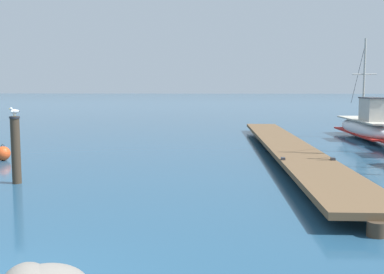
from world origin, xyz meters
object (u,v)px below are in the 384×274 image
object	(u,v)px
perched_seagull	(14,111)
fishing_boat_0	(365,126)
mooring_piling	(16,149)
mooring_buoy	(3,153)

from	to	relation	value
perched_seagull	fishing_boat_0	bearing A→B (deg)	43.01
fishing_boat_0	mooring_piling	distance (m)	18.69
fishing_boat_0	mooring_buoy	size ratio (longest dim) A/B	11.71
mooring_piling	perched_seagull	distance (m)	1.09
fishing_boat_0	mooring_buoy	world-z (taller)	fishing_boat_0
mooring_piling	mooring_buoy	bearing A→B (deg)	120.57
fishing_boat_0	perched_seagull	size ratio (longest dim) A/B	19.63
mooring_piling	mooring_buoy	world-z (taller)	mooring_piling
mooring_piling	mooring_buoy	xyz separation A→B (m)	(-2.41, 4.09, -0.74)
fishing_boat_0	mooring_buoy	distance (m)	18.27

